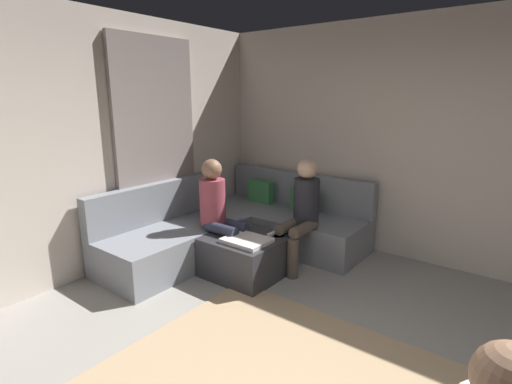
% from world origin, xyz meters
% --- Properties ---
extents(wall_back, '(6.00, 0.12, 2.70)m').
position_xyz_m(wall_back, '(0.00, 2.94, 1.35)').
color(wall_back, beige).
rests_on(wall_back, ground_plane).
extents(wall_left, '(0.12, 6.00, 2.70)m').
position_xyz_m(wall_left, '(-2.94, 0.00, 1.35)').
color(wall_left, beige).
rests_on(wall_left, ground_plane).
extents(curtain_panel, '(0.06, 1.10, 2.50)m').
position_xyz_m(curtain_panel, '(-2.84, 1.30, 1.25)').
color(curtain_panel, gray).
rests_on(curtain_panel, ground_plane).
extents(sectional_couch, '(2.10, 2.55, 0.87)m').
position_xyz_m(sectional_couch, '(-2.08, 1.88, 0.28)').
color(sectional_couch, gray).
rests_on(sectional_couch, ground_plane).
extents(ottoman, '(0.76, 0.76, 0.42)m').
position_xyz_m(ottoman, '(-1.58, 1.40, 0.21)').
color(ottoman, '#333338').
rests_on(ottoman, ground_plane).
extents(folded_blanket, '(0.44, 0.36, 0.04)m').
position_xyz_m(folded_blanket, '(-1.48, 1.28, 0.44)').
color(folded_blanket, white).
rests_on(folded_blanket, ottoman).
extents(coffee_mug, '(0.08, 0.08, 0.10)m').
position_xyz_m(coffee_mug, '(-1.80, 1.58, 0.47)').
color(coffee_mug, '#334C72').
rests_on(coffee_mug, ottoman).
extents(game_remote, '(0.05, 0.15, 0.02)m').
position_xyz_m(game_remote, '(-1.40, 1.62, 0.43)').
color(game_remote, white).
rests_on(game_remote, ottoman).
extents(person_on_couch_back, '(0.30, 0.60, 1.20)m').
position_xyz_m(person_on_couch_back, '(-1.24, 1.93, 0.66)').
color(person_on_couch_back, brown).
rests_on(person_on_couch_back, ground_plane).
extents(person_on_couch_side, '(0.60, 0.30, 1.20)m').
position_xyz_m(person_on_couch_side, '(-1.93, 1.37, 0.66)').
color(person_on_couch_side, '#2D3347').
rests_on(person_on_couch_side, ground_plane).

